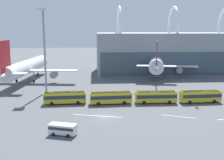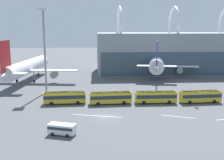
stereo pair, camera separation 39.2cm
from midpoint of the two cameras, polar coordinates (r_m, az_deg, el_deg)
name	(u,v)px [view 2 (the right image)]	position (r m, az deg, el deg)	size (l,w,h in m)	color
ground_plane	(104,117)	(64.90, -1.44, -7.54)	(440.00, 440.00, 0.00)	#515459
airliner_at_gate_near	(26,67)	(108.85, -17.06, 2.45)	(39.25, 44.05, 16.27)	silver
airliner_at_gate_far	(156,63)	(118.58, 9.10, 3.42)	(33.77, 35.29, 15.38)	white
shuttle_bus_0	(65,97)	(76.38, -9.43, -3.42)	(11.25, 3.36, 3.16)	gold
shuttle_bus_1	(111,97)	(75.15, -0.15, -3.50)	(11.26, 3.43, 3.16)	gold
shuttle_bus_2	(156,96)	(76.93, 9.02, -3.30)	(11.12, 2.81, 3.16)	gold
shuttle_bus_3	(200,96)	(80.29, 17.63, -3.09)	(11.25, 3.37, 3.16)	gold
service_van_foreground	(62,128)	(55.09, -9.94, -9.68)	(5.59, 3.54, 2.15)	silver
floodlight_mast	(44,39)	(89.00, -13.49, 8.12)	(2.59, 2.59, 25.93)	gray
lane_stripe_1	(97,116)	(65.88, -2.91, -7.26)	(11.86, 0.25, 0.01)	silver
lane_stripe_3	(178,117)	(67.00, 13.41, -7.24)	(7.78, 0.25, 0.01)	silver
traffic_cone_0	(160,105)	(74.17, 9.98, -5.06)	(0.61, 0.61, 0.76)	black
traffic_cone_1	(198,108)	(74.21, 17.13, -5.42)	(0.60, 0.60, 0.62)	black
traffic_cone_2	(196,107)	(75.06, 16.85, -5.18)	(0.57, 0.57, 0.73)	black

